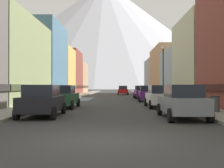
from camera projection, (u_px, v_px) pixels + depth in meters
ground_plane at (105, 140)px, 8.80m from camera, size 400.00×400.00×0.00m
sidewalk_left at (75, 96)px, 43.90m from camera, size 2.50×100.00×0.15m
sidewalk_right at (154, 96)px, 43.69m from camera, size 2.50×100.00×0.15m
storefront_left_2 at (34, 62)px, 39.04m from camera, size 7.87×10.55×10.53m
storefront_left_3 at (44, 73)px, 48.92m from camera, size 10.29×8.63×8.49m
storefront_left_4 at (61, 73)px, 58.74m from camera, size 8.43×10.57×9.18m
storefront_left_5 at (70, 78)px, 70.08m from camera, size 8.47×11.50×7.59m
storefront_right_2 at (222, 61)px, 30.44m from camera, size 9.41×10.20×9.22m
storefront_right_3 at (188, 75)px, 40.69m from camera, size 7.05×10.21×6.93m
storefront_right_4 at (180, 72)px, 52.56m from camera, size 10.19×13.31×9.06m
storefront_right_5 at (162, 77)px, 65.21m from camera, size 7.52×11.61×7.99m
car_left_0 at (42, 101)px, 15.43m from camera, size 2.20×4.46×1.78m
car_left_1 at (63, 96)px, 21.53m from camera, size 2.10×4.42×1.78m
car_right_0 at (182, 102)px, 14.43m from camera, size 2.06×4.40×1.78m
car_right_1 at (160, 96)px, 21.93m from camera, size 2.07×4.40×1.78m
car_right_2 at (147, 93)px, 30.66m from camera, size 2.24×4.48×1.78m
car_right_3 at (142, 92)px, 37.65m from camera, size 2.11×4.42×1.78m
car_driving_0 at (123, 90)px, 54.10m from camera, size 2.06×4.40×1.78m
trash_bin_right at (215, 104)px, 16.74m from camera, size 0.59×0.59×0.98m
potted_plant_0 at (43, 96)px, 27.55m from camera, size 0.74×0.74×1.01m
pedestrian_0 at (203, 98)px, 18.63m from camera, size 0.36×0.36×1.64m
pedestrian_2 at (43, 95)px, 24.85m from camera, size 0.36×0.36×1.72m
streetlamp_right at (163, 65)px, 29.46m from camera, size 0.36×0.36×5.86m
mountain_backdrop at (104, 35)px, 269.34m from camera, size 253.33×253.33×103.99m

